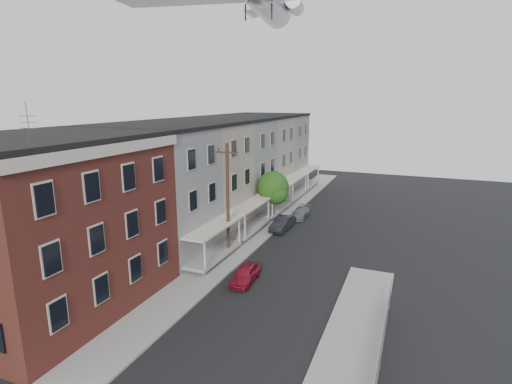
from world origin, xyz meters
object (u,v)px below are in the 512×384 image
utility_pole (228,199)px  car_mid (282,223)px  street_tree (274,189)px  car_near (245,274)px  car_far (300,213)px

utility_pole → car_mid: utility_pole is taller
street_tree → car_mid: bearing=-53.2°
car_near → street_tree: bearing=98.3°
utility_pole → car_near: (3.18, -3.96, -4.10)m
car_mid → utility_pole: bearing=-102.2°
street_tree → car_mid: 3.96m
car_mid → car_far: bearing=86.4°
utility_pole → car_far: (2.47, 12.19, -4.14)m
utility_pole → car_near: 6.52m
street_tree → car_far: street_tree is taller
utility_pole → car_far: utility_pole is taller
utility_pole → car_mid: 8.91m
car_near → car_mid: (-1.18, 11.65, 0.07)m
utility_pole → car_mid: bearing=75.4°
car_near → car_far: size_ratio=0.92×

